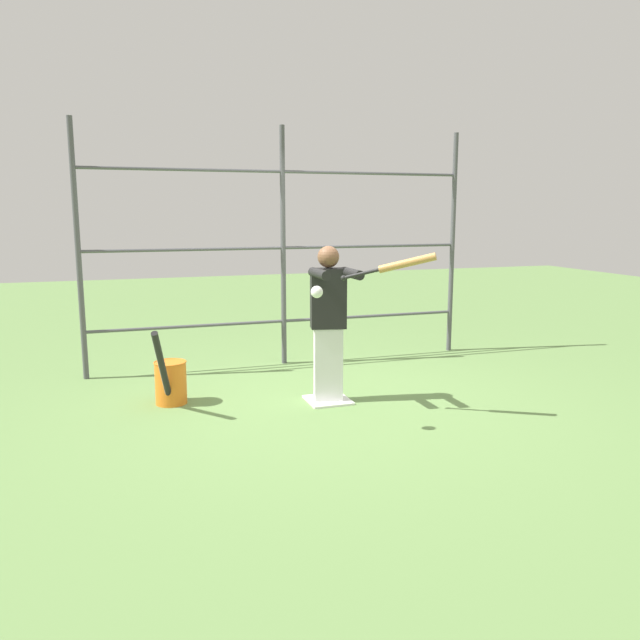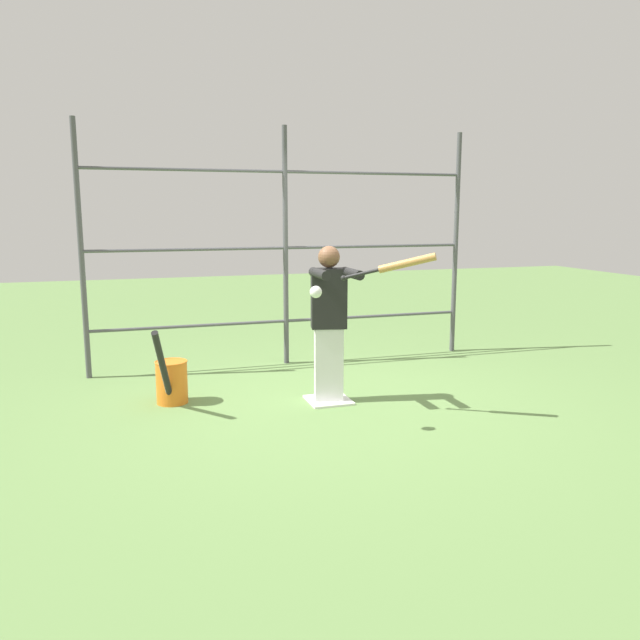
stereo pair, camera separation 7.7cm
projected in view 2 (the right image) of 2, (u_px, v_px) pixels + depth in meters
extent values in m
plane|color=#608447|center=(329.00, 401.00, 5.96)|extent=(24.00, 24.00, 0.00)
cube|color=white|center=(329.00, 400.00, 5.96)|extent=(0.40, 0.40, 0.02)
cylinder|color=#4C4C51|center=(456.00, 245.00, 7.89)|extent=(0.06, 0.06, 2.75)
cylinder|color=#4C4C51|center=(285.00, 248.00, 7.23)|extent=(0.06, 0.06, 2.75)
cylinder|color=#4C4C51|center=(81.00, 251.00, 6.57)|extent=(0.06, 0.06, 2.75)
cylinder|color=#4C4C51|center=(286.00, 321.00, 7.38)|extent=(4.45, 0.04, 0.04)
cylinder|color=#4C4C51|center=(285.00, 248.00, 7.23)|extent=(4.45, 0.04, 0.04)
cylinder|color=#4C4C51|center=(285.00, 172.00, 7.08)|extent=(4.45, 0.04, 0.04)
cube|color=silver|center=(329.00, 365.00, 5.90)|extent=(0.29, 0.22, 0.71)
cube|color=black|center=(329.00, 298.00, 5.79)|extent=(0.36, 0.25, 0.56)
sphere|color=brown|center=(329.00, 257.00, 5.73)|extent=(0.20, 0.20, 0.20)
cylinder|color=black|center=(352.00, 273.00, 5.58)|extent=(0.09, 0.40, 0.09)
cylinder|color=black|center=(320.00, 274.00, 5.55)|extent=(0.09, 0.40, 0.09)
sphere|color=black|center=(343.00, 278.00, 5.38)|extent=(0.05, 0.05, 0.05)
cylinder|color=black|center=(361.00, 274.00, 5.33)|extent=(0.28, 0.21, 0.11)
cylinder|color=#B27F42|center=(407.00, 263.00, 5.20)|extent=(0.44, 0.33, 0.19)
sphere|color=white|center=(316.00, 292.00, 4.87)|extent=(0.10, 0.10, 0.10)
cylinder|color=orange|center=(172.00, 382.00, 5.88)|extent=(0.29, 0.29, 0.40)
torus|color=orange|center=(171.00, 362.00, 5.85)|extent=(0.30, 0.30, 0.01)
cylinder|color=#B2B2B7|center=(163.00, 369.00, 5.56)|extent=(0.21, 0.51, 0.75)
cylinder|color=black|center=(163.00, 368.00, 5.55)|extent=(0.21, 0.54, 0.78)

